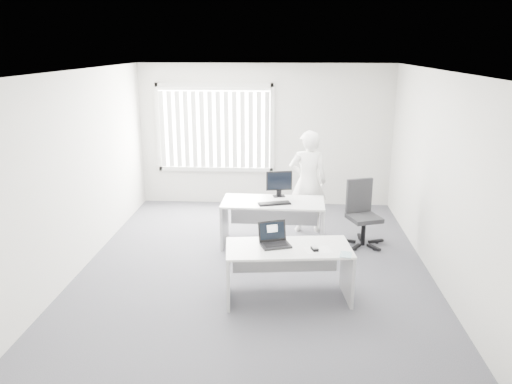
# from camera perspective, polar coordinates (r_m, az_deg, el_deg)

# --- Properties ---
(ground) EXTENTS (6.00, 6.00, 0.00)m
(ground) POSITION_cam_1_polar(r_m,az_deg,el_deg) (7.49, -0.04, -8.19)
(ground) COLOR #5A5962
(ground) RESTS_ON ground
(wall_back) EXTENTS (5.00, 0.02, 2.80)m
(wall_back) POSITION_cam_1_polar(r_m,az_deg,el_deg) (9.96, 1.06, 6.46)
(wall_back) COLOR beige
(wall_back) RESTS_ON ground
(wall_front) EXTENTS (5.00, 0.02, 2.80)m
(wall_front) POSITION_cam_1_polar(r_m,az_deg,el_deg) (4.19, -2.68, -7.78)
(wall_front) COLOR beige
(wall_front) RESTS_ON ground
(wall_left) EXTENTS (0.02, 6.00, 2.80)m
(wall_left) POSITION_cam_1_polar(r_m,az_deg,el_deg) (7.60, -19.23, 2.42)
(wall_left) COLOR beige
(wall_left) RESTS_ON ground
(wall_right) EXTENTS (0.02, 6.00, 2.80)m
(wall_right) POSITION_cam_1_polar(r_m,az_deg,el_deg) (7.31, 19.92, 1.82)
(wall_right) COLOR beige
(wall_right) RESTS_ON ground
(ceiling) EXTENTS (5.00, 6.00, 0.02)m
(ceiling) POSITION_cam_1_polar(r_m,az_deg,el_deg) (6.82, -0.05, 13.74)
(ceiling) COLOR white
(ceiling) RESTS_ON wall_back
(window) EXTENTS (2.32, 0.06, 1.76)m
(window) POSITION_cam_1_polar(r_m,az_deg,el_deg) (9.99, -4.74, 7.31)
(window) COLOR beige
(window) RESTS_ON wall_back
(blinds) EXTENTS (2.20, 0.10, 1.50)m
(blinds) POSITION_cam_1_polar(r_m,az_deg,el_deg) (9.93, -4.78, 7.08)
(blinds) COLOR silver
(blinds) RESTS_ON wall_back
(desk_near) EXTENTS (1.62, 0.90, 0.71)m
(desk_near) POSITION_cam_1_polar(r_m,az_deg,el_deg) (6.34, 3.70, -7.92)
(desk_near) COLOR silver
(desk_near) RESTS_ON ground
(desk_far) EXTENTS (1.64, 0.80, 0.74)m
(desk_far) POSITION_cam_1_polar(r_m,az_deg,el_deg) (8.00, 1.95, -2.47)
(desk_far) COLOR silver
(desk_far) RESTS_ON ground
(office_chair) EXTENTS (0.77, 0.77, 1.06)m
(office_chair) POSITION_cam_1_polar(r_m,az_deg,el_deg) (8.26, 12.03, -3.70)
(office_chair) COLOR black
(office_chair) RESTS_ON ground
(person) EXTENTS (0.68, 0.47, 1.77)m
(person) POSITION_cam_1_polar(r_m,az_deg,el_deg) (8.54, 5.94, 1.17)
(person) COLOR white
(person) RESTS_ON ground
(laptop) EXTENTS (0.44, 0.42, 0.28)m
(laptop) POSITION_cam_1_polar(r_m,az_deg,el_deg) (6.22, 2.28, -5.01)
(laptop) COLOR black
(laptop) RESTS_ON desk_near
(paper_sheet) EXTENTS (0.35, 0.28, 0.00)m
(paper_sheet) POSITION_cam_1_polar(r_m,az_deg,el_deg) (6.20, 7.10, -6.58)
(paper_sheet) COLOR white
(paper_sheet) RESTS_ON desk_near
(mouse) EXTENTS (0.10, 0.13, 0.05)m
(mouse) POSITION_cam_1_polar(r_m,az_deg,el_deg) (6.18, 6.72, -6.40)
(mouse) COLOR silver
(mouse) RESTS_ON paper_sheet
(booklet) EXTENTS (0.17, 0.21, 0.01)m
(booklet) POSITION_cam_1_polar(r_m,az_deg,el_deg) (6.11, 10.24, -7.05)
(booklet) COLOR white
(booklet) RESTS_ON desk_near
(keyboard) EXTENTS (0.53, 0.30, 0.02)m
(keyboard) POSITION_cam_1_polar(r_m,az_deg,el_deg) (7.78, 2.13, -1.32)
(keyboard) COLOR black
(keyboard) RESTS_ON desk_far
(monitor) EXTENTS (0.44, 0.21, 0.43)m
(monitor) POSITION_cam_1_polar(r_m,az_deg,el_deg) (8.13, 2.65, 0.94)
(monitor) COLOR black
(monitor) RESTS_ON desk_far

